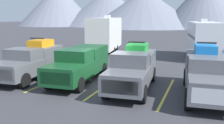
{
  "coord_description": "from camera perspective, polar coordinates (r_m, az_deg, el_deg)",
  "views": [
    {
      "loc": [
        5.1,
        -12.13,
        3.94
      ],
      "look_at": [
        0.0,
        1.02,
        1.2
      ],
      "focal_mm": 38.19,
      "sensor_mm": 36.0,
      "label": 1
    }
  ],
  "objects": [
    {
      "name": "lot_stripe_c",
      "position": [
        13.76,
        -1.51,
        -5.64
      ],
      "size": [
        0.12,
        5.5,
        0.01
      ],
      "primitive_type": "cube",
      "color": "gold",
      "rests_on": "ground"
    },
    {
      "name": "pickup_truck_b",
      "position": [
        14.72,
        -7.64,
        -0.23
      ],
      "size": [
        2.51,
        5.99,
        2.03
      ],
      "color": "#144723",
      "rests_on": "ground"
    },
    {
      "name": "mountain_ridge",
      "position": [
        88.65,
        12.39,
        12.94
      ],
      "size": [
        139.23,
        46.93,
        16.58
      ],
      "color": "slate",
      "rests_on": "ground"
    },
    {
      "name": "camper_trailer_a",
      "position": [
        25.6,
        -1.64,
        6.91
      ],
      "size": [
        3.43,
        7.94,
        4.03
      ],
      "color": "silver",
      "rests_on": "ground"
    },
    {
      "name": "lot_stripe_d",
      "position": [
        12.88,
        13.01,
        -7.1
      ],
      "size": [
        0.12,
        5.5,
        0.01
      ],
      "primitive_type": "cube",
      "color": "gold",
      "rests_on": "ground"
    },
    {
      "name": "ground_plane",
      "position": [
        13.74,
        -1.55,
        -5.68
      ],
      "size": [
        240.0,
        240.0,
        0.0
      ],
      "primitive_type": "plane",
      "color": "#38383D"
    },
    {
      "name": "pickup_truck_c",
      "position": [
        13.1,
        5.09,
        -1.36
      ],
      "size": [
        2.49,
        5.83,
        2.5
      ],
      "color": "#595B60",
      "rests_on": "ground"
    },
    {
      "name": "lot_stripe_b",
      "position": [
        15.39,
        -13.57,
        -4.15
      ],
      "size": [
        0.12,
        5.5,
        0.01
      ],
      "primitive_type": "cube",
      "color": "gold",
      "rests_on": "ground"
    },
    {
      "name": "pickup_truck_a",
      "position": [
        16.04,
        -18.77,
        0.36
      ],
      "size": [
        2.55,
        5.54,
        2.53
      ],
      "color": "#595B60",
      "rests_on": "ground"
    },
    {
      "name": "camper_trailer_b",
      "position": [
        23.66,
        21.17,
        5.4
      ],
      "size": [
        3.28,
        7.34,
        3.67
      ],
      "color": "silver",
      "rests_on": "ground"
    },
    {
      "name": "pickup_truck_d",
      "position": [
        12.69,
        21.62,
        -2.3
      ],
      "size": [
        2.46,
        5.86,
        2.61
      ],
      "color": "#595B60",
      "rests_on": "ground"
    },
    {
      "name": "lot_stripe_a",
      "position": [
        17.56,
        -22.95,
        -2.85
      ],
      "size": [
        0.12,
        5.5,
        0.01
      ],
      "primitive_type": "cube",
      "color": "gold",
      "rests_on": "ground"
    }
  ]
}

